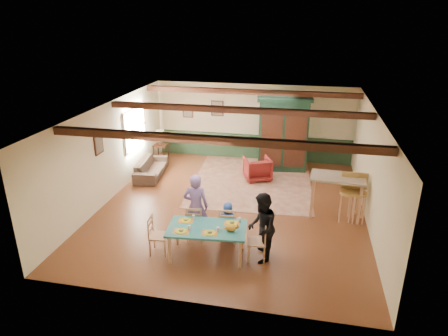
% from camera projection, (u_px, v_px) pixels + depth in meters
% --- Properties ---
extents(floor, '(8.00, 8.00, 0.00)m').
position_uv_depth(floor, '(232.00, 206.00, 10.99)').
color(floor, '#582C18').
rests_on(floor, ground).
extents(wall_back, '(7.00, 0.02, 2.70)m').
position_uv_depth(wall_back, '(253.00, 122.00, 14.15)').
color(wall_back, beige).
rests_on(wall_back, floor).
extents(wall_left, '(0.02, 8.00, 2.70)m').
position_uv_depth(wall_left, '(110.00, 152.00, 11.16)').
color(wall_left, beige).
rests_on(wall_left, floor).
extents(wall_right, '(0.02, 8.00, 2.70)m').
position_uv_depth(wall_right, '(372.00, 170.00, 9.84)').
color(wall_right, beige).
rests_on(wall_right, floor).
extents(ceiling, '(7.00, 8.00, 0.02)m').
position_uv_depth(ceiling, '(233.00, 110.00, 10.01)').
color(ceiling, silver).
rests_on(ceiling, wall_back).
extents(wainscot_back, '(6.95, 0.03, 0.90)m').
position_uv_depth(wainscot_back, '(253.00, 147.00, 14.46)').
color(wainscot_back, '#1B321F').
rests_on(wainscot_back, floor).
extents(ceiling_beam_front, '(6.95, 0.16, 0.16)m').
position_uv_depth(ceiling_beam_front, '(212.00, 140.00, 7.94)').
color(ceiling_beam_front, '#33180E').
rests_on(ceiling_beam_front, ceiling).
extents(ceiling_beam_mid, '(6.95, 0.16, 0.16)m').
position_uv_depth(ceiling_beam_mid, '(236.00, 110.00, 10.41)').
color(ceiling_beam_mid, '#33180E').
rests_on(ceiling_beam_mid, ceiling).
extents(ceiling_beam_back, '(6.95, 0.16, 0.16)m').
position_uv_depth(ceiling_beam_back, '(250.00, 92.00, 12.78)').
color(ceiling_beam_back, '#33180E').
rests_on(ceiling_beam_back, ceiling).
extents(window_left, '(0.06, 1.60, 1.30)m').
position_uv_depth(window_left, '(135.00, 129.00, 12.63)').
color(window_left, white).
rests_on(window_left, wall_left).
extents(picture_left_wall, '(0.04, 0.42, 0.52)m').
position_uv_depth(picture_left_wall, '(99.00, 144.00, 10.46)').
color(picture_left_wall, gray).
rests_on(picture_left_wall, wall_left).
extents(picture_back_a, '(0.45, 0.04, 0.55)m').
position_uv_depth(picture_back_a, '(217.00, 108.00, 14.20)').
color(picture_back_a, gray).
rests_on(picture_back_a, wall_back).
extents(picture_back_b, '(0.38, 0.04, 0.48)m').
position_uv_depth(picture_back_b, '(188.00, 111.00, 14.47)').
color(picture_back_b, gray).
rests_on(picture_back_b, wall_back).
extents(dining_table, '(1.75, 1.08, 0.70)m').
position_uv_depth(dining_table, '(207.00, 242.00, 8.63)').
color(dining_table, '#226D6B').
rests_on(dining_table, floor).
extents(dining_chair_far_left, '(0.43, 0.44, 0.88)m').
position_uv_depth(dining_chair_far_left, '(196.00, 222.00, 9.26)').
color(dining_chair_far_left, tan).
rests_on(dining_chair_far_left, floor).
extents(dining_chair_far_right, '(0.43, 0.44, 0.88)m').
position_uv_depth(dining_chair_far_right, '(228.00, 224.00, 9.18)').
color(dining_chair_far_right, tan).
rests_on(dining_chair_far_right, floor).
extents(dining_chair_end_left, '(0.44, 0.43, 0.88)m').
position_uv_depth(dining_chair_end_left, '(159.00, 235.00, 8.71)').
color(dining_chair_end_left, tan).
rests_on(dining_chair_end_left, floor).
extents(dining_chair_end_right, '(0.44, 0.43, 0.88)m').
position_uv_depth(dining_chair_end_right, '(257.00, 241.00, 8.49)').
color(dining_chair_end_right, tan).
rests_on(dining_chair_end_right, floor).
extents(person_man, '(0.62, 0.44, 1.60)m').
position_uv_depth(person_man, '(196.00, 207.00, 9.19)').
color(person_man, '#8060A4').
rests_on(person_man, floor).
extents(person_woman, '(0.65, 0.80, 1.53)m').
position_uv_depth(person_woman, '(262.00, 228.00, 8.36)').
color(person_woman, black).
rests_on(person_woman, floor).
extents(person_child, '(0.48, 0.34, 0.93)m').
position_uv_depth(person_child, '(228.00, 221.00, 9.24)').
color(person_child, '#294DA5').
rests_on(person_child, floor).
extents(cat, '(0.35, 0.16, 0.17)m').
position_uv_depth(cat, '(230.00, 228.00, 8.34)').
color(cat, orange).
rests_on(cat, dining_table).
extents(place_setting_near_left, '(0.40, 0.31, 0.11)m').
position_uv_depth(place_setting_near_left, '(181.00, 229.00, 8.32)').
color(place_setting_near_left, yellow).
rests_on(place_setting_near_left, dining_table).
extents(place_setting_near_center, '(0.40, 0.31, 0.11)m').
position_uv_depth(place_setting_near_center, '(210.00, 231.00, 8.26)').
color(place_setting_near_center, yellow).
rests_on(place_setting_near_center, dining_table).
extents(place_setting_far_left, '(0.40, 0.31, 0.11)m').
position_uv_depth(place_setting_far_left, '(186.00, 219.00, 8.75)').
color(place_setting_far_left, yellow).
rests_on(place_setting_far_left, dining_table).
extents(place_setting_far_right, '(0.40, 0.31, 0.11)m').
position_uv_depth(place_setting_far_right, '(232.00, 221.00, 8.65)').
color(place_setting_far_right, yellow).
rests_on(place_setting_far_right, dining_table).
extents(area_rug, '(3.89, 4.53, 0.01)m').
position_uv_depth(area_rug, '(252.00, 181.00, 12.61)').
color(area_rug, '#BEAC89').
rests_on(area_rug, floor).
extents(armoire, '(1.82, 0.92, 2.47)m').
position_uv_depth(armoire, '(283.00, 134.00, 13.16)').
color(armoire, black).
rests_on(armoire, floor).
extents(armchair, '(1.03, 1.04, 0.73)m').
position_uv_depth(armchair, '(257.00, 169.00, 12.63)').
color(armchair, '#551114').
rests_on(armchair, floor).
extents(sofa, '(0.93, 1.93, 0.54)m').
position_uv_depth(sofa, '(151.00, 167.00, 12.99)').
color(sofa, '#3D2F26').
rests_on(sofa, floor).
extents(end_table, '(0.49, 0.49, 0.58)m').
position_uv_depth(end_table, '(161.00, 152.00, 14.37)').
color(end_table, '#33180E').
rests_on(end_table, floor).
extents(table_lamp, '(0.32, 0.32, 0.53)m').
position_uv_depth(table_lamp, '(160.00, 138.00, 14.17)').
color(table_lamp, beige).
rests_on(table_lamp, end_table).
extents(counter_table, '(1.40, 0.88, 1.12)m').
position_uv_depth(counter_table, '(336.00, 196.00, 10.28)').
color(counter_table, '#C6B49A').
rests_on(counter_table, floor).
extents(bar_stool_left, '(0.48, 0.52, 1.25)m').
position_uv_depth(bar_stool_left, '(348.00, 198.00, 10.03)').
color(bar_stool_left, '#B78D47').
rests_on(bar_stool_left, floor).
extents(bar_stool_right, '(0.46, 0.50, 1.25)m').
position_uv_depth(bar_stool_right, '(358.00, 199.00, 10.01)').
color(bar_stool_right, '#B78D47').
rests_on(bar_stool_right, floor).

